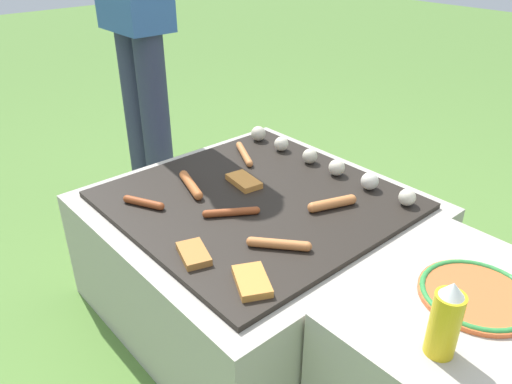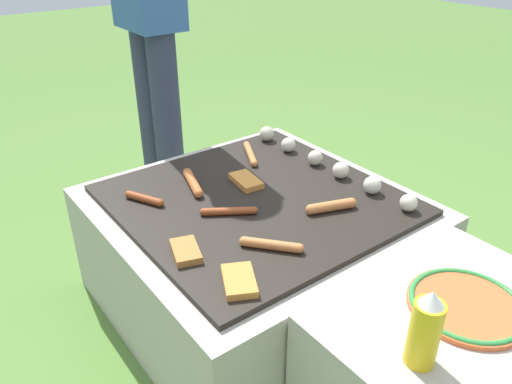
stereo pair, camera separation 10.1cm
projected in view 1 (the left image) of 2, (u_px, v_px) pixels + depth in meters
ground_plane at (256, 299)px, 1.81m from camera, size 14.00×14.00×0.00m
grill at (256, 252)px, 1.71m from camera, size 0.94×0.94×0.42m
side_ledge at (452, 367)px, 1.27m from camera, size 0.45×0.63×0.42m
sausage_back_right at (279, 244)px, 1.35m from camera, size 0.14×0.13×0.03m
sausage_mid_left at (191, 185)px, 1.65m from camera, size 0.18×0.08×0.03m
sausage_back_left at (332, 203)px, 1.54m from camera, size 0.08×0.16×0.03m
sausage_mid_right at (231, 212)px, 1.50m from camera, size 0.11×0.15×0.02m
sausage_front_center at (144, 203)px, 1.55m from camera, size 0.13×0.08×0.02m
sausage_back_center at (244, 154)px, 1.87m from camera, size 0.18×0.10×0.03m
bread_slice_right at (244, 181)px, 1.68m from camera, size 0.14×0.09×0.02m
bread_slice_left at (252, 281)px, 1.22m from camera, size 0.14×0.12×0.02m
bread_slice_center at (194, 254)px, 1.32m from camera, size 0.13×0.10×0.02m
mushroom_row at (321, 161)px, 1.78m from camera, size 0.75×0.06×0.06m
plate_colorful at (476, 294)px, 1.18m from camera, size 0.27×0.27×0.02m
condiment_bottle at (445, 321)px, 0.99m from camera, size 0.06×0.06×0.18m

